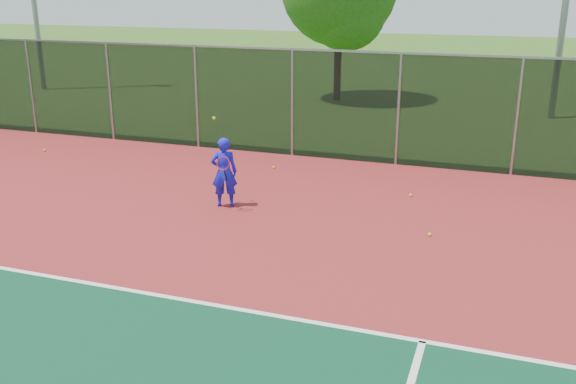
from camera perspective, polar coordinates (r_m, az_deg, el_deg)
name	(u,v)px	position (r m, az deg, el deg)	size (l,w,h in m)	color
court_apron	(262,354)	(8.88, -2.36, -14.18)	(30.00, 20.00, 0.02)	maroon
fence_back	(398,108)	(17.49, 9.79, 7.34)	(30.00, 0.06, 3.03)	black
tennis_player	(224,172)	(14.12, -5.69, 1.77)	(0.67, 0.69, 1.98)	#1719D7
practice_ball_1	(274,167)	(17.17, -1.26, 2.22)	(0.07, 0.07, 0.07)	#D0E91B
practice_ball_3	(430,234)	(12.90, 12.48, -3.70)	(0.07, 0.07, 0.07)	#D0E91B
practice_ball_4	(45,150)	(20.26, -20.83, 3.50)	(0.07, 0.07, 0.07)	#D0E91B
practice_ball_6	(411,195)	(15.16, 10.85, -0.28)	(0.07, 0.07, 0.07)	#D0E91B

